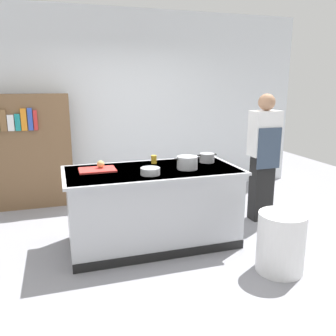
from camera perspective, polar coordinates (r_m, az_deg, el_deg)
name	(u,v)px	position (r m, az deg, el deg)	size (l,w,h in m)	color
ground_plane	(153,242)	(4.30, -2.43, -11.94)	(10.00, 10.00, 0.00)	gray
back_wall	(119,105)	(5.94, -7.97, 10.07)	(6.40, 0.12, 3.00)	silver
counter_island	(153,206)	(4.12, -2.49, -6.08)	(1.98, 0.98, 0.90)	#B7BABF
cutting_board	(97,170)	(4.00, -11.37, -0.29)	(0.40, 0.28, 0.02)	red
onion	(101,164)	(4.03, -10.84, 0.62)	(0.09, 0.09, 0.09)	tan
stock_pot	(187,163)	(3.99, 3.14, 0.87)	(0.30, 0.23, 0.15)	#B7BABF
sauce_pan	(207,158)	(4.36, 6.32, 1.65)	(0.25, 0.18, 0.11)	#99999E
mixing_bowl	(150,171)	(3.75, -2.89, -0.53)	(0.21, 0.21, 0.08)	#B7BABF
juice_cup	(154,159)	(4.27, -2.30, 1.40)	(0.07, 0.07, 0.10)	yellow
trash_bin	(281,242)	(3.76, 17.79, -11.41)	(0.47, 0.47, 0.61)	white
person_chef	(263,155)	(4.90, 15.20, 2.09)	(0.38, 0.25, 1.72)	black
bookshelf	(33,151)	(5.65, -20.94, 2.51)	(1.10, 0.31, 1.70)	brown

